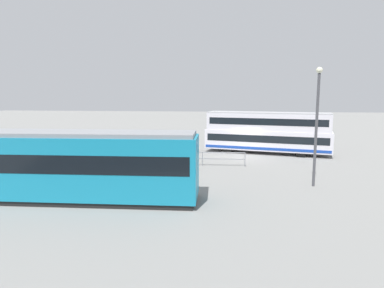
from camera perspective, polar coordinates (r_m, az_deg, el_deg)
ground_plane at (r=29.54m, az=8.94°, el=-2.15°), size 160.00×160.00×0.00m
double_decker_bus at (r=31.39m, az=12.71°, el=1.96°), size 11.52×4.82×3.80m
tram_yellow at (r=18.18m, az=-21.29°, el=-3.32°), size 13.85×3.16×3.54m
pedestrian_near_railing at (r=24.69m, az=-0.55°, el=-1.84°), size 0.45×0.45×1.68m
pedestrian_railing at (r=25.32m, az=1.79°, el=-2.12°), size 6.49×0.35×1.08m
info_sign at (r=25.25m, az=-10.71°, el=-0.32°), size 1.21×0.29×2.27m
street_lamp at (r=20.51m, az=20.58°, el=4.19°), size 0.36×0.36×6.91m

